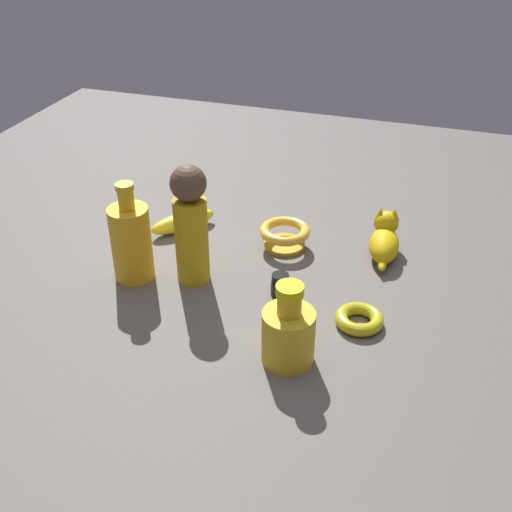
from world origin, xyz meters
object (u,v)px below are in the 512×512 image
banana (183,222)px  bottle_tall (131,241)px  person_figure_adult (191,224)px  nail_polish_jar (280,285)px  bottle_short (288,333)px  bowl (285,234)px  bangle (359,319)px  cat_figurine (385,239)px

banana → bottle_tall: bearing=34.2°
person_figure_adult → bottle_tall: bearing=104.5°
nail_polish_jar → bottle_tall: bearing=96.1°
bottle_short → banana: bearing=44.7°
nail_polish_jar → bowl: bearing=13.1°
nail_polish_jar → bottle_tall: 0.30m
person_figure_adult → nail_polish_jar: bearing=-89.6°
bowl → bangle: bowl is taller
bottle_short → cat_figurine: size_ratio=0.96×
bottle_short → banana: bottle_short is taller
bottle_short → bowl: bearing=16.8°
bowl → cat_figurine: size_ratio=0.69×
banana → nail_polish_jar: bearing=97.2°
banana → person_figure_adult: bearing=68.7°
person_figure_adult → bottle_short: bearing=-125.4°
nail_polish_jar → banana: (0.17, 0.28, -0.00)m
nail_polish_jar → bowl: bowl is taller
person_figure_adult → banana: bearing=29.9°
nail_polish_jar → bangle: 0.17m
nail_polish_jar → cat_figurine: 0.27m
bowl → bottle_tall: 0.33m
nail_polish_jar → bangle: size_ratio=0.52×
bottle_short → person_figure_adult: (0.17, 0.24, 0.07)m
bottle_short → banana: size_ratio=0.96×
bowl → bangle: bearing=-137.0°
bowl → bangle: (-0.22, -0.20, -0.02)m
bottle_tall → bangle: bearing=-91.7°
bottle_short → cat_figurine: bottle_short is taller
bottle_tall → cat_figurine: bottle_tall is taller
person_figure_adult → cat_figurine: bearing=-58.6°
bottle_tall → cat_figurine: size_ratio=1.32×
nail_polish_jar → bangle: (-0.04, -0.16, -0.01)m
bottle_short → person_figure_adult: person_figure_adult is taller
bowl → bottle_tall: size_ratio=0.53×
person_figure_adult → bangle: bearing=-97.2°
banana → cat_figurine: 0.45m
bottle_tall → bangle: (-0.01, -0.46, -0.07)m
bowl → banana: (-0.00, 0.24, -0.01)m
bowl → bottle_tall: bearing=128.5°
bottle_short → banana: (0.35, 0.34, -0.04)m
bottle_short → bottle_tall: size_ratio=0.73×
bangle → person_figure_adult: size_ratio=0.36×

